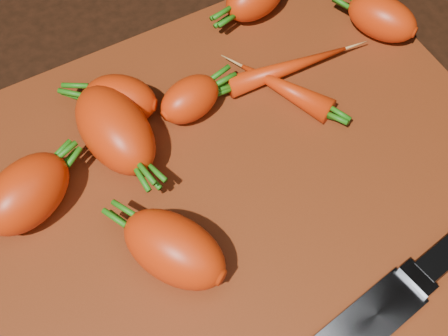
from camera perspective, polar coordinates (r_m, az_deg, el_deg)
ground at (r=0.56m, az=0.50°, el=-2.63°), size 2.00×2.00×0.01m
cutting_board at (r=0.55m, az=0.51°, el=-2.08°), size 0.50×0.40×0.01m
carrot_0 at (r=0.53m, az=-17.62°, el=-2.25°), size 0.10×0.08×0.05m
carrot_1 at (r=0.57m, az=-9.45°, el=6.22°), size 0.08×0.08×0.04m
carrot_2 at (r=0.55m, az=-9.93°, el=3.48°), size 0.07×0.10×0.06m
carrot_3 at (r=0.49m, az=-4.57°, el=-7.40°), size 0.09×0.10×0.05m
carrot_5 at (r=0.57m, az=-3.14°, el=6.30°), size 0.07×0.05×0.04m
carrot_6 at (r=0.65m, az=14.26°, el=13.15°), size 0.07×0.08×0.04m
carrot_7 at (r=0.61m, az=5.91°, el=9.12°), size 0.12×0.03×0.02m
carrot_8 at (r=0.59m, az=5.59°, el=7.25°), size 0.06×0.10×0.02m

